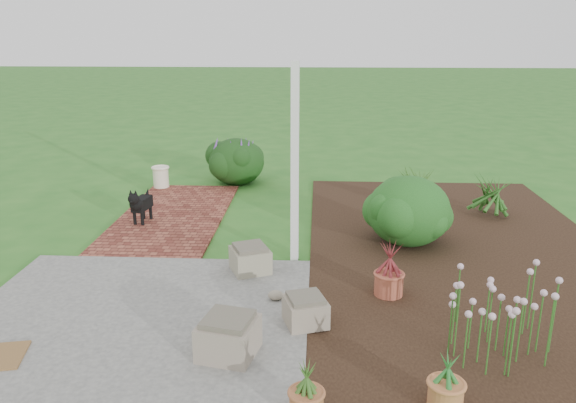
{
  "coord_description": "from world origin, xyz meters",
  "views": [
    {
      "loc": [
        0.57,
        -6.57,
        2.83
      ],
      "look_at": [
        0.2,
        0.4,
        0.7
      ],
      "focal_mm": 35.0,
      "sensor_mm": 36.0,
      "label": 1
    }
  ],
  "objects_px": {
    "black_dog": "(140,203)",
    "evergreen_shrub": "(409,209)",
    "stone_trough_near": "(228,338)",
    "cream_ceramic_urn": "(161,177)"
  },
  "relations": [
    {
      "from": "black_dog",
      "to": "evergreen_shrub",
      "type": "relative_size",
      "value": 0.53
    },
    {
      "from": "stone_trough_near",
      "to": "black_dog",
      "type": "distance_m",
      "value": 3.99
    },
    {
      "from": "cream_ceramic_urn",
      "to": "black_dog",
      "type": "bearing_deg",
      "value": -82.97
    },
    {
      "from": "black_dog",
      "to": "evergreen_shrub",
      "type": "distance_m",
      "value": 3.95
    },
    {
      "from": "evergreen_shrub",
      "to": "stone_trough_near",
      "type": "bearing_deg",
      "value": -124.57
    },
    {
      "from": "cream_ceramic_urn",
      "to": "stone_trough_near",
      "type": "bearing_deg",
      "value": -68.98
    },
    {
      "from": "black_dog",
      "to": "cream_ceramic_urn",
      "type": "distance_m",
      "value": 2.05
    },
    {
      "from": "stone_trough_near",
      "to": "cream_ceramic_urn",
      "type": "xyz_separation_m",
      "value": [
        -2.13,
        5.54,
        0.03
      ]
    },
    {
      "from": "stone_trough_near",
      "to": "evergreen_shrub",
      "type": "bearing_deg",
      "value": 55.43
    },
    {
      "from": "stone_trough_near",
      "to": "black_dog",
      "type": "relative_size",
      "value": 0.8
    }
  ]
}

